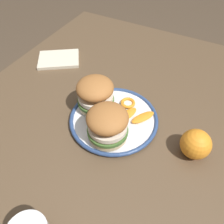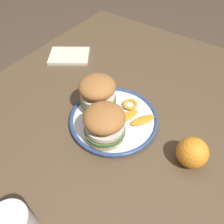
{
  "view_description": "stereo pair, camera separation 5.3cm",
  "coord_description": "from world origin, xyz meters",
  "px_view_note": "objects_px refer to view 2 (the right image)",
  "views": [
    {
      "loc": [
        0.39,
        0.2,
        1.26
      ],
      "look_at": [
        0.0,
        -0.0,
        0.77
      ],
      "focal_mm": 36.1,
      "sensor_mm": 36.0,
      "label": 1
    },
    {
      "loc": [
        0.37,
        0.25,
        1.26
      ],
      "look_at": [
        0.0,
        -0.0,
        0.77
      ],
      "focal_mm": 36.1,
      "sensor_mm": 36.0,
      "label": 2
    }
  ],
  "objects_px": {
    "dinner_plate": "(112,119)",
    "whole_orange": "(192,152)",
    "dining_table": "(114,139)",
    "sandwich_half_right": "(97,93)",
    "sandwich_half_left": "(105,123)"
  },
  "relations": [
    {
      "from": "sandwich_half_left",
      "to": "whole_orange",
      "type": "height_order",
      "value": "sandwich_half_left"
    },
    {
      "from": "dinner_plate",
      "to": "whole_orange",
      "type": "distance_m",
      "value": 0.25
    },
    {
      "from": "sandwich_half_right",
      "to": "whole_orange",
      "type": "relative_size",
      "value": 1.95
    },
    {
      "from": "dining_table",
      "to": "whole_orange",
      "type": "relative_size",
      "value": 14.85
    },
    {
      "from": "dinner_plate",
      "to": "sandwich_half_left",
      "type": "relative_size",
      "value": 1.71
    },
    {
      "from": "dining_table",
      "to": "sandwich_half_right",
      "type": "relative_size",
      "value": 7.62
    },
    {
      "from": "dinner_plate",
      "to": "whole_orange",
      "type": "relative_size",
      "value": 3.34
    },
    {
      "from": "sandwich_half_right",
      "to": "whole_orange",
      "type": "bearing_deg",
      "value": 87.02
    },
    {
      "from": "dinner_plate",
      "to": "whole_orange",
      "type": "xyz_separation_m",
      "value": [
        -0.0,
        0.25,
        0.03
      ]
    },
    {
      "from": "dining_table",
      "to": "whole_orange",
      "type": "xyz_separation_m",
      "value": [
        -0.0,
        0.24,
        0.14
      ]
    },
    {
      "from": "dining_table",
      "to": "sandwich_half_right",
      "type": "bearing_deg",
      "value": -102.94
    },
    {
      "from": "sandwich_half_right",
      "to": "sandwich_half_left",
      "type": "bearing_deg",
      "value": 46.09
    },
    {
      "from": "dining_table",
      "to": "whole_orange",
      "type": "height_order",
      "value": "whole_orange"
    },
    {
      "from": "whole_orange",
      "to": "sandwich_half_left",
      "type": "bearing_deg",
      "value": -73.12
    },
    {
      "from": "sandwich_half_left",
      "to": "whole_orange",
      "type": "distance_m",
      "value": 0.24
    }
  ]
}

